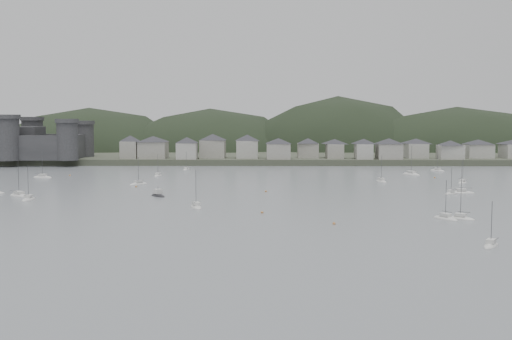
{
  "coord_description": "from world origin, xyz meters",
  "views": [
    {
      "loc": [
        2.53,
        -132.42,
        23.35
      ],
      "look_at": [
        0.0,
        75.0,
        6.0
      ],
      "focal_mm": 43.69,
      "sensor_mm": 36.0,
      "label": 1
    }
  ],
  "objects": [
    {
      "name": "mooring_buoys",
      "position": [
        -1.25,
        57.63,
        0.15
      ],
      "size": [
        170.24,
        115.45,
        0.7
      ],
      "color": "#B9783D",
      "rests_on": "ground"
    },
    {
      "name": "ground",
      "position": [
        0.0,
        0.0,
        0.0
      ],
      "size": [
        900.0,
        900.0,
        0.0
      ],
      "primitive_type": "plane",
      "color": "slate",
      "rests_on": "ground"
    },
    {
      "name": "waterfront_town",
      "position": [
        50.59,
        183.34,
        8.66
      ],
      "size": [
        451.48,
        28.46,
        12.92
      ],
      "color": "gray",
      "rests_on": "far_shore_land"
    },
    {
      "name": "forested_ridge",
      "position": [
        4.83,
        269.4,
        -11.28
      ],
      "size": [
        851.55,
        103.94,
        102.57
      ],
      "color": "black",
      "rests_on": "ground"
    },
    {
      "name": "castle",
      "position": [
        -120.0,
        179.8,
        10.96
      ],
      "size": [
        66.0,
        43.0,
        20.0
      ],
      "color": "#303133",
      "rests_on": "far_shore_land"
    },
    {
      "name": "far_shore_land",
      "position": [
        0.0,
        295.0,
        1.5
      ],
      "size": [
        900.0,
        250.0,
        3.0
      ],
      "primitive_type": "cube",
      "color": "#383D2D",
      "rests_on": "ground"
    },
    {
      "name": "moored_fleet",
      "position": [
        5.11,
        64.43,
        0.18
      ],
      "size": [
        254.21,
        175.3,
        12.94
      ],
      "color": "silver",
      "rests_on": "ground"
    },
    {
      "name": "motor_launch_far",
      "position": [
        -29.07,
        52.04,
        0.3
      ],
      "size": [
        6.18,
        6.9,
        3.66
      ],
      "rotation": [
        0.0,
        0.0,
        3.81
      ],
      "color": "black",
      "rests_on": "ground"
    }
  ]
}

